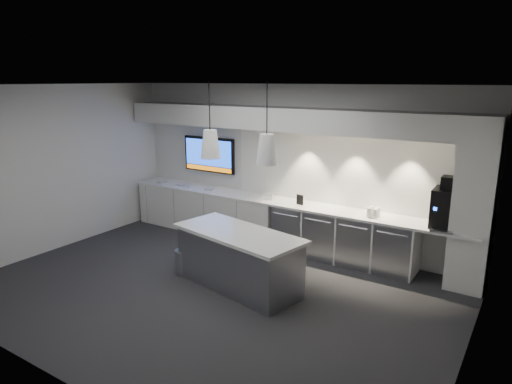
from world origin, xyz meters
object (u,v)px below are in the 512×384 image
Objects in this scene: bin at (184,262)px; coffee_machine at (448,207)px; wall_tv at (209,155)px; island at (239,259)px.

coffee_machine is (3.59, 1.92, 1.02)m from bin.
wall_tv is at bearing 175.70° from coffee_machine.
coffee_machine is (4.74, -0.25, -0.34)m from wall_tv.
wall_tv reaches higher than coffee_machine.
island is at bearing -43.59° from wall_tv.
wall_tv is at bearing 118.01° from bin.
bin is at bearing -163.59° from island.
wall_tv reaches higher than bin.
island is 3.25m from coffee_machine.
coffee_machine is at bearing 46.42° from island.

